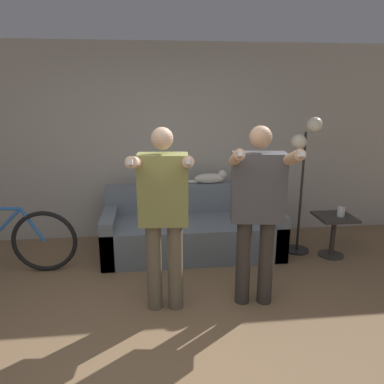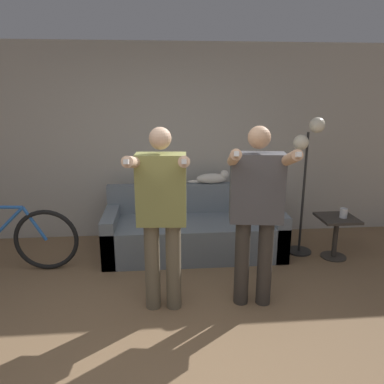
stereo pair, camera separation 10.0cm
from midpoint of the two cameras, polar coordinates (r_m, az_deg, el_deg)
name	(u,v)px [view 1 (the left image)]	position (r m, az deg, el deg)	size (l,w,h in m)	color
ground_plane	(173,367)	(3.09, -3.91, -25.10)	(16.00, 16.00, 0.00)	#846647
wall_back	(159,143)	(5.12, -5.61, 7.39)	(10.00, 0.05, 2.60)	#B7B2A8
couch	(192,232)	(4.74, -0.55, -6.07)	(2.19, 0.87, 0.81)	slate
person_left	(163,209)	(3.31, -5.24, -2.61)	(0.54, 0.69, 1.70)	#6B604C
person_right	(258,204)	(3.42, 9.15, -1.89)	(0.61, 0.71, 1.70)	#38332D
cat	(211,178)	(4.91, 2.33, 2.18)	(0.54, 0.14, 0.17)	silver
floor_lamp	(305,155)	(4.69, 16.23, 5.50)	(0.36, 0.31, 1.69)	black
side_table	(334,227)	(4.89, 20.25, -5.09)	(0.44, 0.44, 0.52)	#38332D
cup	(341,212)	(4.84, 21.22, -2.83)	(0.09, 0.09, 0.11)	silver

